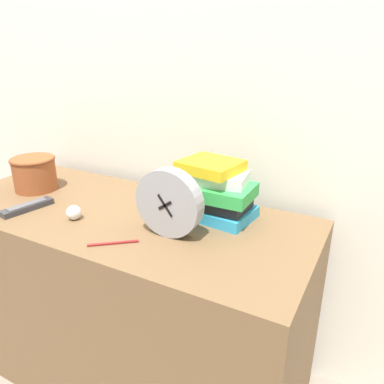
% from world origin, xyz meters
% --- Properties ---
extents(wall_back, '(6.00, 0.04, 2.40)m').
position_xyz_m(wall_back, '(0.00, 0.65, 1.20)').
color(wall_back, silver).
rests_on(wall_back, ground_plane).
extents(desk, '(1.36, 0.58, 0.72)m').
position_xyz_m(desk, '(0.00, 0.29, 0.36)').
color(desk, brown).
rests_on(desk, ground_plane).
extents(desk_clock, '(0.21, 0.05, 0.21)m').
position_xyz_m(desk_clock, '(0.24, 0.23, 0.83)').
color(desk_clock, '#99999E').
rests_on(desk_clock, desk).
extents(book_stack, '(0.26, 0.19, 0.20)m').
position_xyz_m(book_stack, '(0.31, 0.41, 0.81)').
color(book_stack, '#2D9ED1').
rests_on(book_stack, desk).
extents(basket, '(0.17, 0.17, 0.13)m').
position_xyz_m(basket, '(-0.44, 0.31, 0.79)').
color(basket, '#994C28').
rests_on(basket, desk).
extents(tv_remote, '(0.08, 0.19, 0.02)m').
position_xyz_m(tv_remote, '(-0.30, 0.15, 0.73)').
color(tv_remote, '#333338').
rests_on(tv_remote, desk).
extents(crumpled_paper_ball, '(0.05, 0.05, 0.05)m').
position_xyz_m(crumpled_paper_ball, '(-0.10, 0.17, 0.75)').
color(crumpled_paper_ball, white).
rests_on(crumpled_paper_ball, desk).
extents(pen, '(0.12, 0.10, 0.01)m').
position_xyz_m(pen, '(0.13, 0.10, 0.73)').
color(pen, '#B21E1E').
rests_on(pen, desk).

